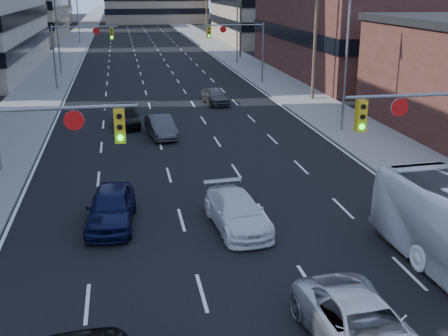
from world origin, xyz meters
TOP-DOWN VIEW (x-y plane):
  - road_surface at (0.00, 130.00)m, footprint 18.00×300.00m
  - sidewalk_left at (-11.50, 130.00)m, footprint 5.00×300.00m
  - sidewalk_right at (11.50, 130.00)m, footprint 5.00×300.00m
  - storefront_right_mid at (24.00, 50.00)m, footprint 20.00×30.00m
  - office_right_far at (25.00, 88.00)m, footprint 22.00×28.00m
  - bg_block_right at (32.00, 130.00)m, footprint 22.00×22.00m
  - signal_near_left at (-7.45, 8.00)m, footprint 6.59×0.33m
  - signal_near_right at (7.45, 8.00)m, footprint 6.59×0.33m
  - signal_far_left at (-7.68, 45.00)m, footprint 6.09×0.33m
  - signal_far_right at (7.68, 45.00)m, footprint 6.09×0.33m
  - utility_pole_block at (12.20, 36.00)m, footprint 2.20×0.28m
  - utility_pole_midblock at (12.20, 66.00)m, footprint 2.20×0.28m
  - utility_pole_distant at (12.20, 96.00)m, footprint 2.20×0.28m
  - streetlight_left_mid at (-10.34, 55.00)m, footprint 2.03×0.22m
  - streetlight_left_far at (-10.34, 90.00)m, footprint 2.03×0.22m
  - streetlight_right_near at (10.34, 25.00)m, footprint 2.03×0.22m
  - streetlight_right_far at (10.34, 60.00)m, footprint 2.03×0.22m
  - white_van at (0.35, 10.84)m, footprint 2.37×4.92m
  - silver_suv at (2.00, 2.20)m, footprint 2.79×5.43m
  - sedan_blue at (-4.67, 12.04)m, footprint 2.25×4.75m
  - sedan_grey_center at (-1.60, 25.89)m, footprint 1.99×4.39m
  - sedan_black_far at (-3.71, 29.26)m, footprint 1.84×4.36m
  - sedan_grey_right at (3.65, 35.69)m, footprint 2.14×4.17m

SIDE VIEW (x-z plane):
  - road_surface at x=0.00m, z-range 0.00..0.02m
  - sidewalk_left at x=-11.50m, z-range 0.00..0.15m
  - sidewalk_right at x=11.50m, z-range 0.00..0.15m
  - sedan_black_far at x=-3.71m, z-range 0.00..1.26m
  - sedan_grey_right at x=3.65m, z-range 0.00..1.36m
  - white_van at x=0.35m, z-range 0.00..1.38m
  - sedan_grey_center at x=-1.60m, z-range 0.00..1.40m
  - silver_suv at x=2.00m, z-range 0.00..1.47m
  - sedan_blue at x=-4.67m, z-range 0.00..1.57m
  - signal_far_left at x=-7.68m, z-range 1.30..7.30m
  - signal_far_right at x=7.68m, z-range 1.30..7.30m
  - signal_near_left at x=-7.45m, z-range 1.33..7.33m
  - signal_near_right at x=7.45m, z-range 1.33..7.33m
  - storefront_right_mid at x=24.00m, z-range 0.00..9.00m
  - streetlight_left_mid at x=-10.34m, z-range 0.55..9.55m
  - streetlight_left_far at x=-10.34m, z-range 0.55..9.55m
  - streetlight_right_near at x=10.34m, z-range 0.55..9.55m
  - streetlight_right_far at x=10.34m, z-range 0.55..9.55m
  - utility_pole_block at x=12.20m, z-range 0.28..11.28m
  - utility_pole_midblock at x=12.20m, z-range 0.28..11.28m
  - utility_pole_distant at x=12.20m, z-range 0.28..11.28m
  - bg_block_right at x=32.00m, z-range 0.00..12.00m
  - office_right_far at x=25.00m, z-range 0.00..14.00m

